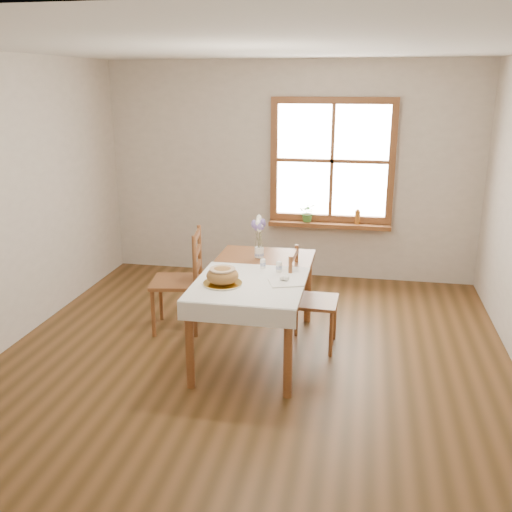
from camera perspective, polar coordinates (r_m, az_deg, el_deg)
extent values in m
plane|color=brown|center=(5.02, -0.66, -10.88)|extent=(5.00, 5.00, 0.00)
cube|color=beige|center=(6.98, 3.44, 8.40)|extent=(4.50, 0.10, 2.60)
cube|color=beige|center=(2.30, -13.50, -10.72)|extent=(4.50, 0.10, 2.60)
cube|color=silver|center=(4.44, -0.78, 20.29)|extent=(4.50, 5.00, 0.10)
cube|color=brown|center=(6.81, 7.85, 15.16)|extent=(1.46, 0.08, 0.08)
cube|color=brown|center=(6.99, 7.39, 3.80)|extent=(1.46, 0.08, 0.08)
cube|color=brown|center=(6.94, 1.84, 9.63)|extent=(0.08, 0.08, 1.30)
cube|color=brown|center=(6.87, 13.44, 9.09)|extent=(0.08, 0.08, 1.30)
cube|color=brown|center=(6.87, 7.61, 9.41)|extent=(0.04, 0.06, 1.30)
cube|color=brown|center=(6.87, 7.61, 9.41)|extent=(1.30, 0.06, 0.04)
cube|color=white|center=(6.90, 7.63, 9.44)|extent=(1.30, 0.01, 1.30)
cube|color=brown|center=(6.95, 7.34, 3.13)|extent=(1.46, 0.20, 0.05)
cube|color=brown|center=(5.00, 0.00, -1.92)|extent=(0.90, 1.60, 0.05)
cylinder|color=brown|center=(4.57, -6.65, -9.05)|extent=(0.07, 0.07, 0.70)
cylinder|color=brown|center=(4.41, 3.21, -9.93)|extent=(0.07, 0.07, 0.70)
cylinder|color=brown|center=(5.88, -2.38, -2.83)|extent=(0.07, 0.07, 0.70)
cylinder|color=brown|center=(5.76, 5.21, -3.31)|extent=(0.07, 0.07, 0.70)
cube|color=silver|center=(4.71, -0.70, -2.76)|extent=(0.91, 0.99, 0.01)
cylinder|color=white|center=(4.67, -3.35, -2.76)|extent=(0.39, 0.39, 0.02)
ellipsoid|color=olive|center=(4.65, -3.37, -1.82)|extent=(0.27, 0.27, 0.15)
cube|color=silver|center=(4.70, 2.99, -2.65)|extent=(0.32, 0.30, 0.01)
cylinder|color=white|center=(5.05, 0.69, -0.73)|extent=(0.06, 0.06, 0.09)
cylinder|color=white|center=(4.96, 2.31, -1.05)|extent=(0.06, 0.06, 0.10)
cylinder|color=white|center=(5.38, 0.32, 0.29)|extent=(0.11, 0.11, 0.10)
imported|color=#3C712D|center=(6.95, 5.22, 4.14)|extent=(0.21, 0.23, 0.18)
cylinder|color=#9E5B1D|center=(6.91, 10.11, 3.91)|extent=(0.07, 0.07, 0.18)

